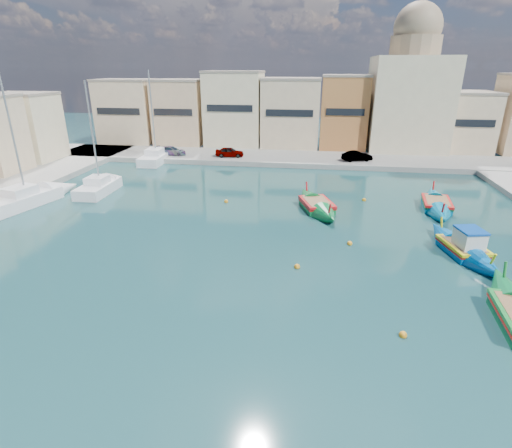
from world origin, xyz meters
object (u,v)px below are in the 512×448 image
(church_block, at_px, (409,90))
(yacht_north, at_px, (160,156))
(luzzu_blue_cabin, at_px, (463,249))
(yacht_midnorth, at_px, (107,184))
(luzzu_cyan_mid, at_px, (436,205))
(yacht_mid, at_px, (42,195))
(luzzu_green, at_px, (317,206))

(church_block, xyz_separation_m, yacht_north, (-32.03, -9.71, -7.94))
(church_block, xyz_separation_m, luzzu_blue_cabin, (-2.15, -33.69, -8.05))
(church_block, relative_size, yacht_midnorth, 1.73)
(church_block, relative_size, yacht_north, 1.61)
(church_block, bearing_deg, luzzu_cyan_mid, -93.42)
(church_block, distance_m, yacht_midnorth, 40.61)
(luzzu_blue_cabin, xyz_separation_m, yacht_mid, (-34.27, 6.23, 0.12))
(yacht_midnorth, bearing_deg, luzzu_green, -8.76)
(luzzu_cyan_mid, relative_size, yacht_midnorth, 0.83)
(yacht_midnorth, bearing_deg, church_block, 35.61)
(church_block, relative_size, luzzu_green, 2.16)
(luzzu_blue_cabin, bearing_deg, luzzu_green, 142.34)
(church_block, distance_m, luzzu_cyan_mid, 25.92)
(church_block, height_order, yacht_north, church_block)
(luzzu_blue_cabin, height_order, yacht_north, yacht_north)
(yacht_midnorth, xyz_separation_m, yacht_mid, (-4.04, -4.28, 0.03))
(church_block, bearing_deg, luzzu_green, -113.75)
(church_block, xyz_separation_m, yacht_mid, (-36.42, -27.46, -7.94))
(luzzu_blue_cabin, relative_size, luzzu_cyan_mid, 0.91)
(luzzu_cyan_mid, height_order, yacht_mid, yacht_mid)
(church_block, xyz_separation_m, luzzu_green, (-11.61, -26.38, -8.12))
(yacht_mid, bearing_deg, yacht_midnorth, 46.60)
(yacht_north, height_order, yacht_midnorth, yacht_north)
(yacht_north, height_order, yacht_mid, yacht_mid)
(luzzu_cyan_mid, distance_m, yacht_north, 33.98)
(luzzu_blue_cabin, bearing_deg, yacht_midnorth, 160.83)
(luzzu_green, bearing_deg, church_block, 66.25)
(luzzu_blue_cabin, distance_m, luzzu_green, 11.96)
(yacht_mid, bearing_deg, yacht_north, 76.12)
(church_block, bearing_deg, yacht_north, -163.14)
(luzzu_green, xyz_separation_m, yacht_north, (-20.42, 16.68, 0.18))
(yacht_north, bearing_deg, church_block, 16.86)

